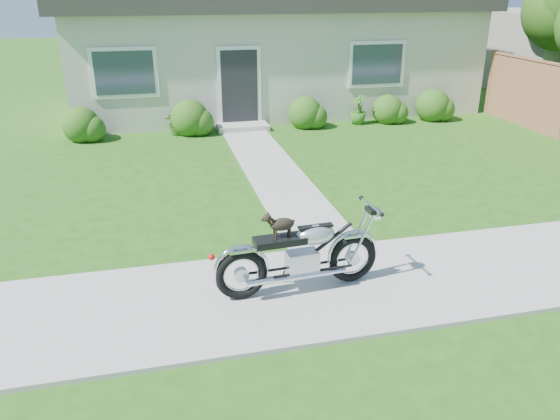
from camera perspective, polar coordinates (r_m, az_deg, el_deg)
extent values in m
plane|color=#235114|center=(8.05, 17.79, -6.14)|extent=(80.00, 80.00, 0.00)
cube|color=#9E9B93|center=(8.04, 17.81, -6.01)|extent=(24.00, 2.20, 0.04)
cube|color=#9E9B93|center=(11.82, -0.89, 4.26)|extent=(1.20, 8.00, 0.03)
cube|color=beige|center=(18.52, -1.17, 15.63)|extent=(12.00, 6.00, 3.00)
cube|color=black|center=(15.36, -4.25, 12.45)|extent=(1.00, 0.06, 2.10)
cube|color=#9E9B93|center=(15.22, -3.93, 8.63)|extent=(1.40, 0.70, 0.16)
cube|color=#2D3847|center=(15.08, -15.95, 13.61)|extent=(1.70, 0.05, 1.30)
cube|color=#2D3847|center=(16.39, 10.09, 14.76)|extent=(1.70, 0.05, 1.30)
cube|color=#956242|center=(18.34, 21.15, 12.37)|extent=(0.12, 0.12, 1.90)
sphere|color=#2C5616|center=(15.41, 2.64, 10.05)|extent=(0.94, 0.94, 0.94)
sphere|color=#2C5616|center=(16.26, 11.17, 10.23)|extent=(0.88, 0.88, 0.88)
sphere|color=#2C5616|center=(14.93, -20.07, 8.32)|extent=(0.94, 0.94, 0.94)
sphere|color=#2C5616|center=(16.89, 15.66, 10.44)|extent=(0.99, 0.99, 0.99)
sphere|color=#2C5616|center=(14.86, -9.42, 9.42)|extent=(1.01, 1.01, 1.01)
imported|color=#2B5616|center=(14.90, -10.77, 9.06)|extent=(0.75, 0.79, 0.70)
imported|color=#34691C|center=(15.96, 8.20, 10.37)|extent=(0.53, 0.53, 0.84)
torus|color=black|center=(7.27, 7.56, -5.03)|extent=(0.68, 0.15, 0.67)
torus|color=black|center=(6.84, -4.06, -6.76)|extent=(0.68, 0.15, 0.67)
cube|color=silver|center=(7.01, 2.33, -5.48)|extent=(0.41, 0.26, 0.30)
ellipsoid|color=silver|center=(6.90, 3.71, -2.57)|extent=(0.53, 0.32, 0.26)
cube|color=black|center=(6.77, -0.02, -3.22)|extent=(0.66, 0.30, 0.09)
cube|color=silver|center=(7.12, 7.70, -2.60)|extent=(0.31, 0.16, 0.03)
cube|color=silver|center=(6.68, -4.14, -4.22)|extent=(0.31, 0.16, 0.03)
cylinder|color=silver|center=(7.06, 9.48, 0.42)|extent=(0.06, 0.60, 0.03)
sphere|color=silver|center=(7.14, 10.00, -0.40)|extent=(0.18, 0.18, 0.17)
cylinder|color=silver|center=(6.97, 2.67, -6.90)|extent=(1.10, 0.13, 0.06)
ellipsoid|color=black|center=(6.68, 0.22, -1.50)|extent=(0.32, 0.16, 0.16)
sphere|color=black|center=(6.59, -1.36, -0.84)|extent=(0.11, 0.11, 0.10)
cylinder|color=black|center=(6.74, -0.61, -2.32)|extent=(0.03, 0.03, 0.13)
cylinder|color=black|center=(6.67, -0.43, -2.57)|extent=(0.03, 0.03, 0.13)
cylinder|color=black|center=(6.79, 0.86, -2.13)|extent=(0.03, 0.03, 0.13)
cylinder|color=black|center=(6.72, 1.05, -2.38)|extent=(0.03, 0.03, 0.13)
torus|color=#C97535|center=(6.62, -0.98, -1.15)|extent=(0.05, 0.09, 0.08)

